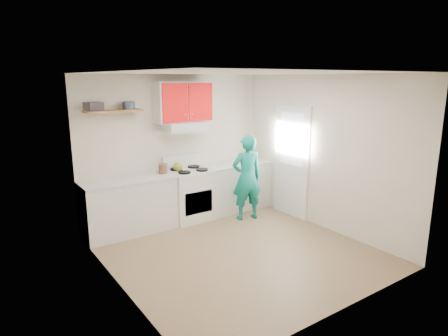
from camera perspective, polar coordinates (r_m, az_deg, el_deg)
floor at (r=5.97m, az=1.86°, el=-12.01°), size 3.80×3.80×0.00m
ceiling at (r=5.41m, az=2.07°, el=13.82°), size 3.60×3.80×0.04m
back_wall at (r=7.13m, az=-7.20°, el=3.04°), size 3.60×0.04×2.60m
front_wall at (r=4.23m, az=17.56°, el=-4.45°), size 3.60×0.04×2.60m
left_wall at (r=4.73m, az=-15.85°, el=-2.51°), size 0.04×3.80×2.60m
right_wall at (r=6.75m, az=14.32°, el=2.17°), size 0.04×3.80×2.60m
door at (r=7.26m, az=9.92°, el=0.91°), size 0.05×0.85×2.05m
door_glass at (r=7.16m, az=9.90°, el=4.21°), size 0.01×0.55×0.95m
counter_left at (r=6.66m, az=-13.76°, el=-5.52°), size 1.52×0.60×0.90m
counter_right at (r=7.66m, az=1.62°, el=-2.69°), size 1.32×0.60×0.90m
stove at (r=7.09m, az=-5.07°, el=-3.95°), size 0.76×0.65×0.92m
range_hood at (r=6.93m, az=-5.71°, el=6.09°), size 0.76×0.44×0.15m
upper_cabinets at (r=6.94m, az=-6.01°, el=9.62°), size 1.02×0.33×0.70m
shelf at (r=6.45m, az=-15.92°, el=8.05°), size 0.90×0.30×0.04m
books at (r=6.38m, az=-18.62°, el=8.57°), size 0.30×0.26×0.13m
tin at (r=6.52m, az=-13.85°, el=8.91°), size 0.24×0.24×0.12m
kettle at (r=6.94m, az=-6.77°, el=0.23°), size 0.19×0.19×0.16m
crock at (r=6.78m, az=-8.94°, el=-0.19°), size 0.21×0.21×0.19m
cutting_board at (r=7.46m, az=1.77°, el=0.51°), size 0.34×0.27×0.02m
silicone_mat at (r=7.76m, az=4.66°, el=0.92°), size 0.35×0.30×0.01m
person at (r=7.00m, az=3.37°, el=-1.43°), size 0.64×0.50×1.56m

